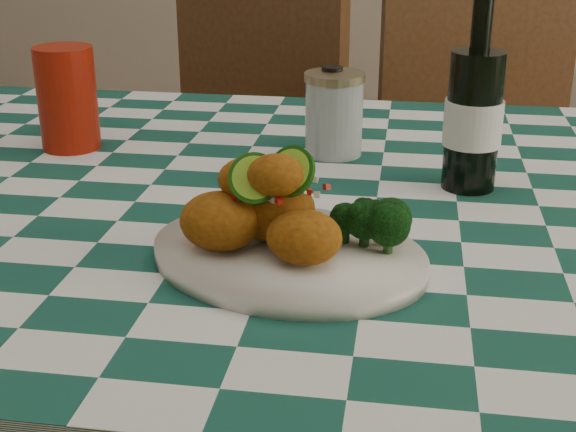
% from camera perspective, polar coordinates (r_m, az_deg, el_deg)
% --- Properties ---
extents(plate, '(0.37, 0.32, 0.02)m').
position_cam_1_polar(plate, '(0.86, 0.00, -2.84)').
color(plate, silver).
rests_on(plate, dining_table).
extents(fried_chicken_pile, '(0.16, 0.12, 0.10)m').
position_cam_1_polar(fried_chicken_pile, '(0.84, -0.73, 1.00)').
color(fried_chicken_pile, '#9B5A0F').
rests_on(fried_chicken_pile, plate).
extents(broccoli_side, '(0.07, 0.07, 0.05)m').
position_cam_1_polar(broccoli_side, '(0.85, 5.58, -0.73)').
color(broccoli_side, black).
rests_on(broccoli_side, plate).
extents(red_tumbler, '(0.10, 0.10, 0.16)m').
position_cam_1_polar(red_tumbler, '(1.28, -15.42, 8.07)').
color(red_tumbler, '#991808').
rests_on(red_tumbler, dining_table).
extents(ketchup_bottle, '(0.06, 0.06, 0.13)m').
position_cam_1_polar(ketchup_bottle, '(1.22, 3.11, 7.58)').
color(ketchup_bottle, '#6A0905').
rests_on(ketchup_bottle, dining_table).
extents(mason_jar, '(0.12, 0.12, 0.12)m').
position_cam_1_polar(mason_jar, '(1.21, 3.29, 7.24)').
color(mason_jar, '#B2BCBA').
rests_on(mason_jar, dining_table).
extents(beer_bottle, '(0.10, 0.10, 0.25)m').
position_cam_1_polar(beer_bottle, '(1.07, 13.18, 8.36)').
color(beer_bottle, black).
rests_on(beer_bottle, dining_table).
extents(wooden_chair_left, '(0.62, 0.63, 1.02)m').
position_cam_1_polar(wooden_chair_left, '(1.87, -5.63, 1.72)').
color(wooden_chair_left, '#472814').
rests_on(wooden_chair_left, ground).
extents(wooden_chair_right, '(0.57, 0.58, 1.02)m').
position_cam_1_polar(wooden_chair_right, '(1.88, 14.51, 1.23)').
color(wooden_chair_right, '#472814').
rests_on(wooden_chair_right, ground).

